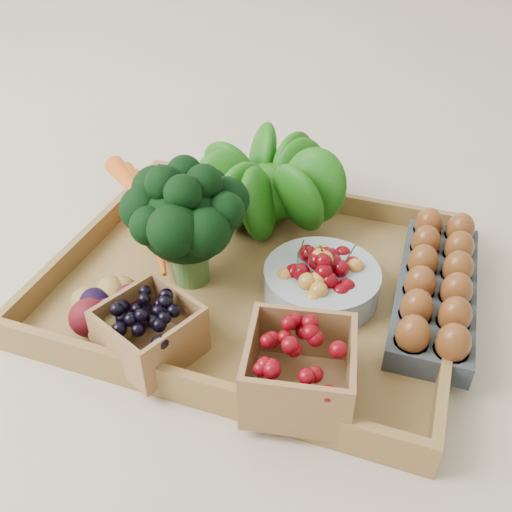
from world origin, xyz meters
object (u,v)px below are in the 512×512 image
(tray, at_px, (256,285))
(cherry_bowl, at_px, (321,283))
(egg_carton, at_px, (435,293))
(broccoli, at_px, (189,241))

(tray, distance_m, cherry_bowl, 0.10)
(egg_carton, bearing_deg, tray, -172.80)
(broccoli, relative_size, cherry_bowl, 1.06)
(egg_carton, bearing_deg, cherry_bowl, -168.31)
(tray, distance_m, egg_carton, 0.25)
(cherry_bowl, bearing_deg, tray, -178.34)
(tray, height_order, cherry_bowl, cherry_bowl)
(cherry_bowl, relative_size, egg_carton, 0.55)
(tray, relative_size, broccoli, 3.24)
(broccoli, distance_m, egg_carton, 0.34)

